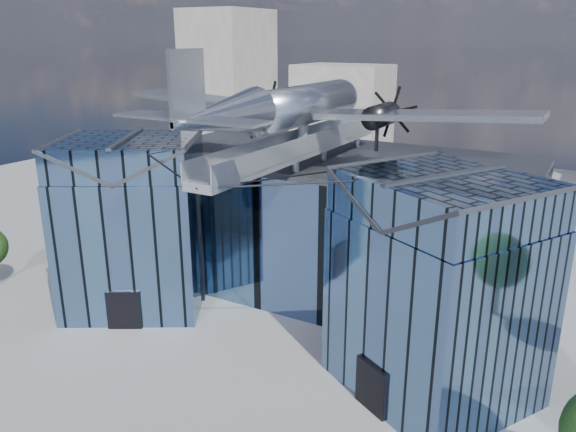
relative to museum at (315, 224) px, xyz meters
The scene contains 4 objects.
ground_plane 8.03m from the museum, 90.00° to the right, with size 120.00×120.00×0.00m, color gray.
museum is the anchor object (origin of this frame).
bg_towers 44.92m from the museum, 88.14° to the left, with size 77.00×24.50×26.00m.
tree_side_w 25.44m from the museum, 167.44° to the left, with size 3.85×3.85×5.05m.
Camera 1 is at (16.74, -27.64, 18.10)m, focal length 35.00 mm.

